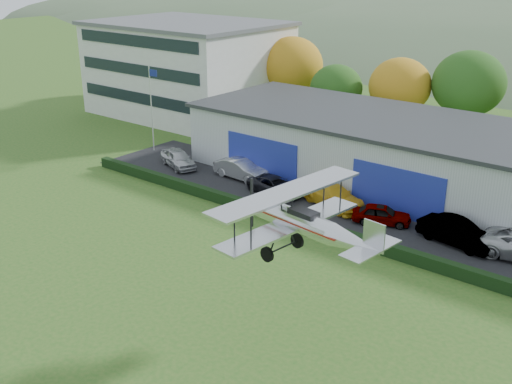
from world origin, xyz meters
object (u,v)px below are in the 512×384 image
Objects in this scene: car_4 at (381,214)px; car_5 at (457,232)px; car_1 at (241,169)px; biplane at (305,222)px; flagpole at (152,101)px; car_3 at (333,196)px; car_0 at (178,158)px; car_2 at (275,186)px; hangar at (433,160)px; office_block at (188,68)px.

car_4 is 5.27m from car_5.
car_1 is 0.57× the size of biplane.
flagpole is 1.46× the size of car_3.
car_2 is at bearing -68.58° from car_0.
flagpole is at bearing 91.90° from car_2.
car_5 reaches higher than car_3.
hangar reaches higher than car_3.
car_3 is at bearing 58.15° from car_4.
car_3 is (-4.40, -7.17, -1.81)m from hangar.
car_1 reaches higher than car_3.
car_5 is at bearing -76.75° from car_3.
flagpole reaches higher than car_5.
car_1 is (11.39, -0.85, -3.93)m from flagpole.
car_4 is at bearing -24.27° from office_block.
flagpole is 6.87m from car_0.
car_0 is (5.23, -2.01, -3.96)m from flagpole.
car_3 is (28.60, -14.19, -4.37)m from office_block.
car_0 is (13.35, -15.01, -4.39)m from office_block.
flagpole is 1.63× the size of car_1.
car_0 is at bearing 100.55° from car_5.
flagpole is (8.12, -13.00, -0.43)m from office_block.
car_2 is at bearing -101.54° from car_1.
office_block is (-33.00, 7.02, 2.56)m from hangar.
car_3 reaches higher than car_4.
car_4 is (19.52, 0.20, -0.09)m from car_0.
car_1 is at bearing -4.29° from flagpole.
car_5 is (30.02, -1.74, -3.91)m from flagpole.
car_2 is 0.87× the size of car_3.
car_1 is 0.90× the size of car_3.
flagpole is at bearing 87.65° from car_1.
biplane is (3.76, -14.99, 5.69)m from car_4.
car_0 is at bearing -157.87° from hangar.
car_1 is at bearing -35.39° from office_block.
office_block is 5.16× the size of car_4.
car_3 is 1.09× the size of car_5.
biplane is at bearing -39.14° from office_block.
car_5 is at bearing -21.14° from office_block.
biplane is (12.81, -14.92, 5.71)m from car_2.
hangar is 8.30× the size of car_1.
car_1 is 1.23× the size of car_4.
biplane is at bearing -30.52° from flagpole.
car_0 is 0.95× the size of car_2.
car_4 is (13.36, -0.96, -0.13)m from car_1.
car_5 is (14.32, 0.14, 0.17)m from car_2.
car_5 is (5.26, 0.07, 0.15)m from car_4.
car_5 is at bearing -90.80° from car_1.
biplane is (28.51, -16.81, 1.63)m from flagpole.
car_3 is at bearing 96.60° from car_5.
car_3 is 18.42m from biplane.
car_3 is (9.09, -0.34, -0.01)m from car_1.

